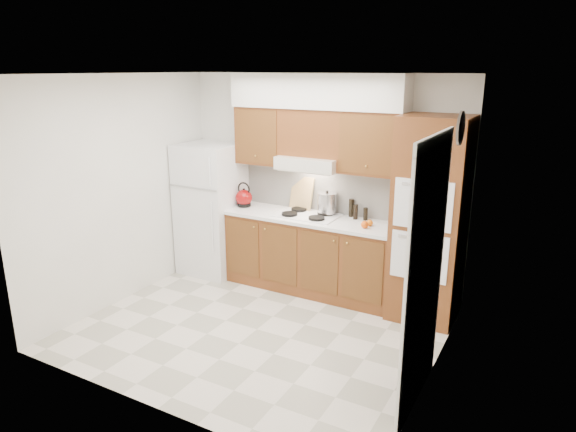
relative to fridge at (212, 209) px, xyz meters
The scene contains 26 objects.
floor 2.00m from the fridge, 39.06° to the right, with size 3.60×3.60×0.00m, color beige.
ceiling 2.51m from the fridge, 39.06° to the right, with size 3.60×3.60×0.00m, color white.
wall_back 1.52m from the fridge, 14.37° to the left, with size 3.60×0.02×2.60m, color white.
wall_left 1.28m from the fridge, 109.11° to the right, with size 0.02×3.00×2.60m, color white.
wall_right 3.43m from the fridge, 19.58° to the right, with size 0.02×3.00×2.60m, color white.
fridge is the anchor object (origin of this frame).
base_cabinets 1.49m from the fridge, ahead, with size 2.11×0.60×0.90m, color brown.
countertop 1.43m from the fridge, ahead, with size 2.13×0.62×0.04m, color white.
backsplash 1.51m from the fridge, 13.56° to the left, with size 2.11×0.03×0.56m, color white.
oven_cabinet 2.86m from the fridge, ahead, with size 0.70×0.65×2.20m, color brown.
upper_cab_left 1.22m from the fridge, 15.78° to the left, with size 0.63×0.33×0.70m, color brown.
upper_cab_right 2.35m from the fridge, ahead, with size 0.73×0.33×0.70m, color brown.
range_hood 1.56m from the fridge, ahead, with size 0.75×0.45×0.15m, color silver.
upper_cab_over_hood 1.75m from the fridge, ahead, with size 0.75×0.33×0.55m, color brown.
soffit 2.11m from the fridge, ahead, with size 2.13×0.36×0.40m, color silver.
cooktop 1.38m from the fridge, ahead, with size 0.74×0.50×0.01m, color white.
doorway 3.53m from the fridge, 25.02° to the right, with size 0.02×0.90×2.10m, color black.
wall_clock 3.49m from the fridge, 10.48° to the right, with size 0.30×0.30×0.02m, color #3F3833.
kettle 0.52m from the fridge, ahead, with size 0.21×0.21×0.21m, color maroon.
cutting_board 1.25m from the fridge, 14.17° to the left, with size 0.32×0.02×0.43m, color #D5BA6D.
stock_pot 1.60m from the fridge, ahead, with size 0.22×0.22×0.23m, color silver.
condiment_a 1.89m from the fridge, ahead, with size 0.06×0.06×0.22m, color black.
condiment_b 1.96m from the fridge, ahead, with size 0.05×0.05×0.18m, color black.
condiment_c 2.07m from the fridge, ahead, with size 0.05×0.05×0.15m, color black.
orange_near 2.17m from the fridge, ahead, with size 0.08×0.08×0.08m, color #EB5E0C.
orange_far 2.19m from the fridge, ahead, with size 0.07×0.07×0.07m, color #FFA40D.
Camera 1 is at (2.64, -4.10, 2.65)m, focal length 32.00 mm.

